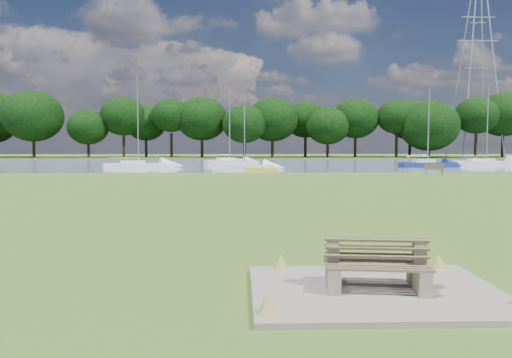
{
  "coord_description": "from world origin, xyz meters",
  "views": [
    {
      "loc": [
        -2.28,
        -22.24,
        2.54
      ],
      "look_at": [
        -1.66,
        -2.0,
        1.14
      ],
      "focal_mm": 35.0,
      "sensor_mm": 36.0,
      "label": 1
    }
  ],
  "objects_px": {
    "sailboat_1": "(427,163)",
    "kayak": "(261,170)",
    "bench_pair": "(376,267)",
    "riverbank_bench": "(434,169)",
    "sailboat_0": "(138,164)",
    "sailboat_2": "(244,165)",
    "sailboat_3": "(485,161)",
    "pylon": "(477,39)",
    "sailboat_6": "(229,160)"
  },
  "relations": [
    {
      "from": "kayak",
      "to": "sailboat_2",
      "type": "bearing_deg",
      "value": 131.0
    },
    {
      "from": "sailboat_1",
      "to": "sailboat_3",
      "type": "bearing_deg",
      "value": 22.65
    },
    {
      "from": "sailboat_1",
      "to": "kayak",
      "type": "bearing_deg",
      "value": -165.58
    },
    {
      "from": "pylon",
      "to": "sailboat_3",
      "type": "xyz_separation_m",
      "value": [
        -14.53,
        -33.59,
        -21.44
      ]
    },
    {
      "from": "riverbank_bench",
      "to": "kayak",
      "type": "bearing_deg",
      "value": -177.78
    },
    {
      "from": "sailboat_0",
      "to": "sailboat_2",
      "type": "distance_m",
      "value": 11.42
    },
    {
      "from": "bench_pair",
      "to": "riverbank_bench",
      "type": "xyz_separation_m",
      "value": [
        14.13,
        33.47,
        -0.0
      ]
    },
    {
      "from": "bench_pair",
      "to": "sailboat_2",
      "type": "distance_m",
      "value": 42.9
    },
    {
      "from": "sailboat_1",
      "to": "riverbank_bench",
      "type": "bearing_deg",
      "value": -115.23
    },
    {
      "from": "sailboat_2",
      "to": "sailboat_6",
      "type": "height_order",
      "value": "sailboat_6"
    },
    {
      "from": "bench_pair",
      "to": "sailboat_6",
      "type": "bearing_deg",
      "value": 100.85
    },
    {
      "from": "kayak",
      "to": "sailboat_1",
      "type": "bearing_deg",
      "value": 44.36
    },
    {
      "from": "riverbank_bench",
      "to": "sailboat_2",
      "type": "distance_m",
      "value": 18.61
    },
    {
      "from": "pylon",
      "to": "sailboat_6",
      "type": "relative_size",
      "value": 4.12
    },
    {
      "from": "riverbank_bench",
      "to": "pylon",
      "type": "bearing_deg",
      "value": 81.15
    },
    {
      "from": "pylon",
      "to": "sailboat_3",
      "type": "relative_size",
      "value": 3.67
    },
    {
      "from": "sailboat_2",
      "to": "sailboat_0",
      "type": "bearing_deg",
      "value": -177.36
    },
    {
      "from": "riverbank_bench",
      "to": "bench_pair",
      "type": "bearing_deg",
      "value": -93.27
    },
    {
      "from": "sailboat_1",
      "to": "sailboat_3",
      "type": "xyz_separation_m",
      "value": [
        9.02,
        5.17,
        -0.05
      ]
    },
    {
      "from": "kayak",
      "to": "sailboat_3",
      "type": "bearing_deg",
      "value": 47.2
    },
    {
      "from": "sailboat_6",
      "to": "riverbank_bench",
      "type": "bearing_deg",
      "value": -69.38
    },
    {
      "from": "pylon",
      "to": "riverbank_bench",
      "type": "bearing_deg",
      "value": -118.46
    },
    {
      "from": "pylon",
      "to": "sailboat_1",
      "type": "bearing_deg",
      "value": -121.29
    },
    {
      "from": "riverbank_bench",
      "to": "pylon",
      "type": "distance_m",
      "value": 61.37
    },
    {
      "from": "kayak",
      "to": "pylon",
      "type": "xyz_separation_m",
      "value": [
        41.88,
        46.0,
        21.75
      ]
    },
    {
      "from": "riverbank_bench",
      "to": "kayak",
      "type": "xyz_separation_m",
      "value": [
        -14.48,
        4.53,
        -0.27
      ]
    },
    {
      "from": "pylon",
      "to": "sailboat_1",
      "type": "distance_m",
      "value": 50.14
    },
    {
      "from": "sailboat_2",
      "to": "sailboat_1",
      "type": "bearing_deg",
      "value": 19.64
    },
    {
      "from": "sailboat_3",
      "to": "sailboat_6",
      "type": "height_order",
      "value": "sailboat_3"
    },
    {
      "from": "sailboat_0",
      "to": "sailboat_6",
      "type": "distance_m",
      "value": 12.82
    },
    {
      "from": "bench_pair",
      "to": "sailboat_1",
      "type": "xyz_separation_m",
      "value": [
        17.97,
        45.24,
        0.09
      ]
    },
    {
      "from": "pylon",
      "to": "sailboat_2",
      "type": "distance_m",
      "value": 63.61
    },
    {
      "from": "bench_pair",
      "to": "sailboat_1",
      "type": "bearing_deg",
      "value": 75.23
    },
    {
      "from": "bench_pair",
      "to": "sailboat_2",
      "type": "height_order",
      "value": "sailboat_2"
    },
    {
      "from": "bench_pair",
      "to": "sailboat_3",
      "type": "distance_m",
      "value": 57.18
    },
    {
      "from": "sailboat_0",
      "to": "sailboat_2",
      "type": "height_order",
      "value": "sailboat_0"
    },
    {
      "from": "riverbank_bench",
      "to": "sailboat_3",
      "type": "xyz_separation_m",
      "value": [
        12.87,
        16.94,
        0.05
      ]
    },
    {
      "from": "sailboat_1",
      "to": "sailboat_2",
      "type": "height_order",
      "value": "sailboat_1"
    },
    {
      "from": "pylon",
      "to": "sailboat_0",
      "type": "distance_m",
      "value": 70.6
    },
    {
      "from": "pylon",
      "to": "sailboat_2",
      "type": "xyz_separation_m",
      "value": [
        -43.47,
        -41.15,
        -21.51
      ]
    },
    {
      "from": "bench_pair",
      "to": "kayak",
      "type": "distance_m",
      "value": 38.0
    },
    {
      "from": "bench_pair",
      "to": "sailboat_6",
      "type": "height_order",
      "value": "sailboat_6"
    },
    {
      "from": "bench_pair",
      "to": "sailboat_0",
      "type": "distance_m",
      "value": 46.76
    },
    {
      "from": "bench_pair",
      "to": "sailboat_1",
      "type": "relative_size",
      "value": 0.22
    },
    {
      "from": "pylon",
      "to": "sailboat_1",
      "type": "height_order",
      "value": "pylon"
    },
    {
      "from": "kayak",
      "to": "sailboat_2",
      "type": "distance_m",
      "value": 5.11
    },
    {
      "from": "riverbank_bench",
      "to": "sailboat_3",
      "type": "height_order",
      "value": "sailboat_3"
    },
    {
      "from": "kayak",
      "to": "sailboat_0",
      "type": "xyz_separation_m",
      "value": [
        -12.83,
        6.86,
        0.31
      ]
    },
    {
      "from": "sailboat_1",
      "to": "sailboat_2",
      "type": "bearing_deg",
      "value": 179.7
    },
    {
      "from": "riverbank_bench",
      "to": "sailboat_1",
      "type": "height_order",
      "value": "sailboat_1"
    }
  ]
}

